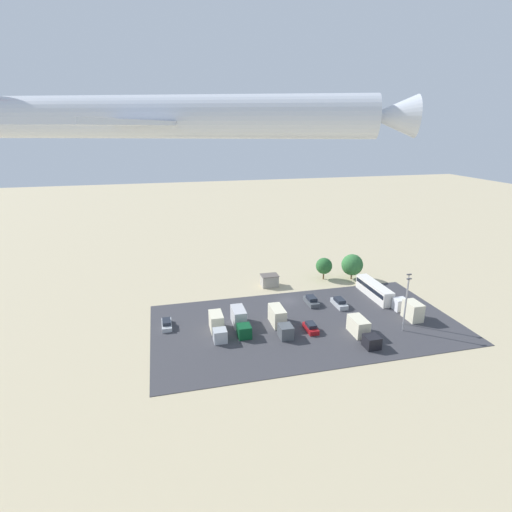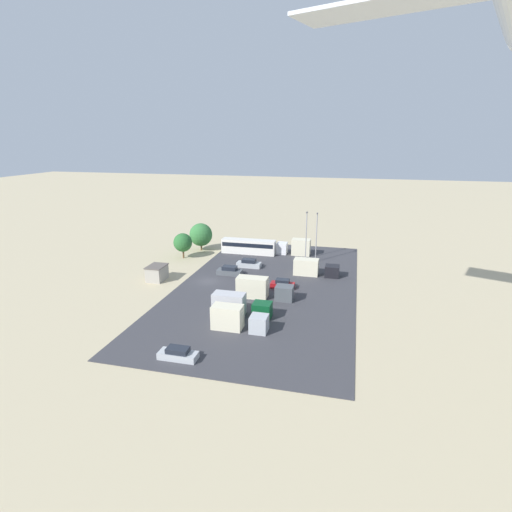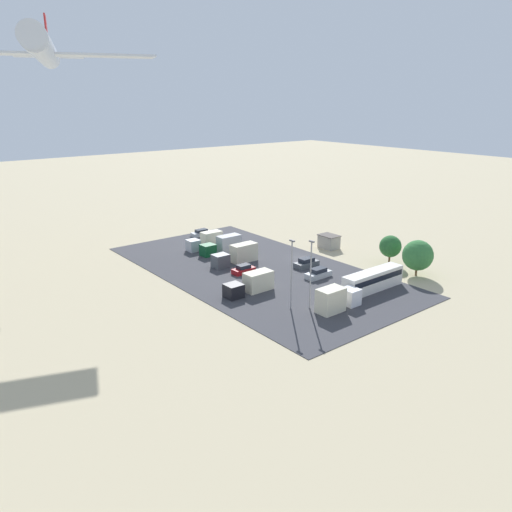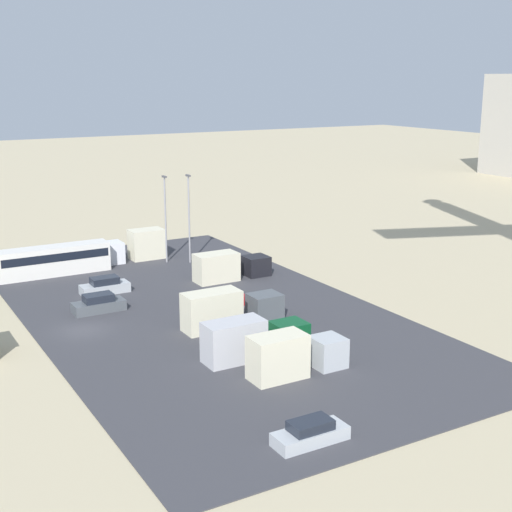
{
  "view_description": "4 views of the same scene",
  "coord_description": "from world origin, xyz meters",
  "px_view_note": "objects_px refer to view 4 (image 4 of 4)",
  "views": [
    {
      "loc": [
        25.41,
        74.59,
        35.7
      ],
      "look_at": [
        12.73,
        23.07,
        18.45
      ],
      "focal_mm": 28.0,
      "sensor_mm": 36.0,
      "label": 1
    },
    {
      "loc": [
        63.5,
        24.63,
        24.89
      ],
      "look_at": [
        -4.95,
        7.68,
        3.9
      ],
      "focal_mm": 28.0,
      "sensor_mm": 36.0,
      "label": 2
    },
    {
      "loc": [
        -65.08,
        62.88,
        29.05
      ],
      "look_at": [
        -3.88,
        14.03,
        4.24
      ],
      "focal_mm": 35.0,
      "sensor_mm": 36.0,
      "label": 3
    },
    {
      "loc": [
        57.06,
        -16.0,
        21.04
      ],
      "look_at": [
        5.13,
        14.04,
        5.97
      ],
      "focal_mm": 50.0,
      "sensor_mm": 36.0,
      "label": 4
    }
  ],
  "objects_px": {
    "parked_car_0": "(225,299)",
    "parked_car_1": "(310,433)",
    "parked_truck_1": "(250,339)",
    "parked_truck_0": "(228,267)",
    "parked_truck_4": "(227,310)",
    "bus": "(54,259)",
    "parked_car_2": "(99,304)",
    "parked_truck_3": "(137,246)",
    "parked_truck_2": "(292,355)",
    "parked_car_3": "(105,286)"
  },
  "relations": [
    {
      "from": "parked_truck_0",
      "to": "parked_truck_2",
      "type": "relative_size",
      "value": 1.11
    },
    {
      "from": "bus",
      "to": "parked_car_0",
      "type": "height_order",
      "value": "bus"
    },
    {
      "from": "parked_car_0",
      "to": "parked_car_1",
      "type": "height_order",
      "value": "parked_car_0"
    },
    {
      "from": "parked_car_2",
      "to": "parked_car_1",
      "type": "bearing_deg",
      "value": -174.0
    },
    {
      "from": "parked_truck_2",
      "to": "parked_truck_4",
      "type": "xyz_separation_m",
      "value": [
        -11.49,
        0.75,
        0.04
      ]
    },
    {
      "from": "bus",
      "to": "parked_truck_1",
      "type": "xyz_separation_m",
      "value": [
        31.36,
        6.8,
        -0.26
      ]
    },
    {
      "from": "bus",
      "to": "parked_car_2",
      "type": "xyz_separation_m",
      "value": [
        14.7,
        0.22,
        -1.02
      ]
    },
    {
      "from": "parked_truck_2",
      "to": "parked_truck_4",
      "type": "relative_size",
      "value": 0.83
    },
    {
      "from": "parked_truck_1",
      "to": "parked_truck_0",
      "type": "bearing_deg",
      "value": 156.62
    },
    {
      "from": "parked_car_1",
      "to": "parked_car_2",
      "type": "relative_size",
      "value": 0.98
    },
    {
      "from": "parked_car_1",
      "to": "parked_truck_0",
      "type": "xyz_separation_m",
      "value": [
        -33.42,
        12.15,
        0.8
      ]
    },
    {
      "from": "parked_truck_1",
      "to": "parked_car_2",
      "type": "bearing_deg",
      "value": -158.43
    },
    {
      "from": "bus",
      "to": "parked_car_1",
      "type": "height_order",
      "value": "bus"
    },
    {
      "from": "parked_car_1",
      "to": "parked_truck_1",
      "type": "xyz_separation_m",
      "value": [
        -13.27,
        3.44,
        0.86
      ]
    },
    {
      "from": "parked_truck_2",
      "to": "parked_truck_1",
      "type": "bearing_deg",
      "value": -167.12
    },
    {
      "from": "parked_car_1",
      "to": "parked_truck_1",
      "type": "bearing_deg",
      "value": -14.53
    },
    {
      "from": "parked_car_2",
      "to": "parked_truck_1",
      "type": "distance_m",
      "value": 17.93
    },
    {
      "from": "bus",
      "to": "parked_car_0",
      "type": "distance_m",
      "value": 22.09
    },
    {
      "from": "parked_car_2",
      "to": "parked_truck_4",
      "type": "distance_m",
      "value": 12.73
    },
    {
      "from": "parked_car_0",
      "to": "parked_truck_2",
      "type": "distance_m",
      "value": 17.04
    },
    {
      "from": "parked_car_1",
      "to": "parked_truck_4",
      "type": "height_order",
      "value": "parked_truck_4"
    },
    {
      "from": "parked_truck_4",
      "to": "parked_truck_3",
      "type": "bearing_deg",
      "value": 176.28
    },
    {
      "from": "parked_car_0",
      "to": "parked_truck_1",
      "type": "height_order",
      "value": "parked_truck_1"
    },
    {
      "from": "parked_truck_0",
      "to": "parked_truck_2",
      "type": "bearing_deg",
      "value": -17.42
    },
    {
      "from": "parked_truck_0",
      "to": "parked_truck_4",
      "type": "bearing_deg",
      "value": -28.02
    },
    {
      "from": "parked_car_3",
      "to": "parked_truck_4",
      "type": "distance_m",
      "value": 16.05
    },
    {
      "from": "parked_truck_1",
      "to": "parked_truck_4",
      "type": "relative_size",
      "value": 0.94
    },
    {
      "from": "bus",
      "to": "parked_truck_0",
      "type": "xyz_separation_m",
      "value": [
        11.21,
        15.52,
        -0.32
      ]
    },
    {
      "from": "parked_car_0",
      "to": "parked_car_3",
      "type": "relative_size",
      "value": 0.85
    },
    {
      "from": "parked_car_3",
      "to": "parked_truck_1",
      "type": "relative_size",
      "value": 0.56
    },
    {
      "from": "parked_car_0",
      "to": "parked_car_3",
      "type": "height_order",
      "value": "parked_car_3"
    },
    {
      "from": "parked_truck_0",
      "to": "parked_truck_3",
      "type": "xyz_separation_m",
      "value": [
        -12.94,
        -5.27,
        0.22
      ]
    },
    {
      "from": "parked_truck_0",
      "to": "parked_truck_3",
      "type": "height_order",
      "value": "parked_truck_3"
    },
    {
      "from": "parked_truck_2",
      "to": "parked_truck_4",
      "type": "height_order",
      "value": "parked_truck_4"
    },
    {
      "from": "parked_truck_0",
      "to": "parked_truck_4",
      "type": "distance_m",
      "value": 14.81
    },
    {
      "from": "parked_car_0",
      "to": "parked_car_1",
      "type": "distance_m",
      "value": 26.7
    },
    {
      "from": "bus",
      "to": "parked_car_0",
      "type": "bearing_deg",
      "value": 30.22
    },
    {
      "from": "parked_truck_1",
      "to": "parked_truck_2",
      "type": "bearing_deg",
      "value": 12.88
    },
    {
      "from": "bus",
      "to": "parked_truck_0",
      "type": "height_order",
      "value": "bus"
    },
    {
      "from": "parked_car_2",
      "to": "parked_truck_4",
      "type": "bearing_deg",
      "value": -138.96
    },
    {
      "from": "parked_car_0",
      "to": "parked_truck_0",
      "type": "xyz_separation_m",
      "value": [
        -7.86,
        4.41,
        0.75
      ]
    },
    {
      "from": "parked_car_0",
      "to": "parked_truck_2",
      "type": "height_order",
      "value": "parked_truck_2"
    },
    {
      "from": "parked_car_1",
      "to": "parked_truck_4",
      "type": "relative_size",
      "value": 0.51
    },
    {
      "from": "parked_truck_0",
      "to": "parked_truck_3",
      "type": "bearing_deg",
      "value": -157.84
    },
    {
      "from": "parked_car_2",
      "to": "parked_car_3",
      "type": "xyz_separation_m",
      "value": [
        -5.28,
        2.34,
        0.0
      ]
    },
    {
      "from": "parked_truck_0",
      "to": "parked_truck_1",
      "type": "distance_m",
      "value": 21.96
    },
    {
      "from": "parked_car_3",
      "to": "parked_truck_0",
      "type": "distance_m",
      "value": 13.1
    },
    {
      "from": "parked_car_0",
      "to": "parked_truck_4",
      "type": "bearing_deg",
      "value": -26.04
    },
    {
      "from": "parked_car_0",
      "to": "parked_car_3",
      "type": "distance_m",
      "value": 12.89
    },
    {
      "from": "parked_car_2",
      "to": "parked_truck_3",
      "type": "xyz_separation_m",
      "value": [
        -16.43,
        10.03,
        0.92
      ]
    }
  ]
}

